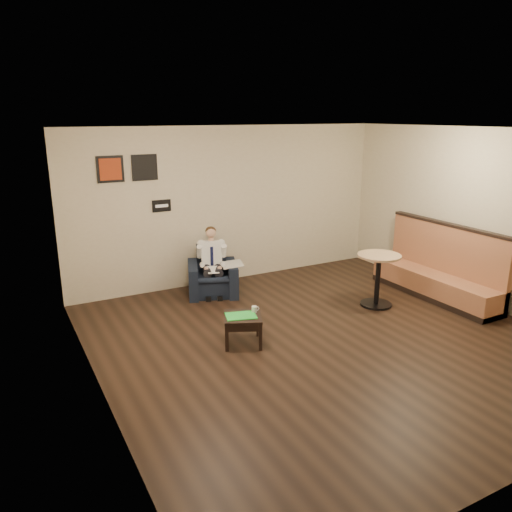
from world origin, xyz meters
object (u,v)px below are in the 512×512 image
armchair (212,272)px  side_table (243,329)px  seated_man (213,265)px  banquette (437,262)px  coffee_mug (254,309)px  cafe_table (378,280)px  green_folder (241,316)px  smartphone (246,311)px

armchair → side_table: 2.03m
seated_man → banquette: (3.27, -1.82, 0.07)m
coffee_mug → cafe_table: (2.34, 0.19, -0.02)m
armchair → side_table: armchair is taller
side_table → green_folder: 0.21m
side_table → banquette: 3.68m
seated_man → cafe_table: size_ratio=1.28×
seated_man → smartphone: size_ratio=8.69×
green_folder → cafe_table: cafe_table is taller
green_folder → cafe_table: 2.57m
smartphone → side_table: bearing=-97.4°
armchair → green_folder: bearing=-82.7°
coffee_mug → smartphone: bearing=138.6°
side_table → seated_man: bearing=78.4°
smartphone → banquette: banquette is taller
coffee_mug → side_table: bearing=-170.6°
green_folder → smartphone: size_ratio=3.21×
armchair → smartphone: bearing=-79.6°
side_table → smartphone: (0.10, 0.11, 0.21)m
side_table → green_folder: size_ratio=1.22×
cafe_table → seated_man: bearing=142.2°
banquette → armchair: bearing=149.3°
smartphone → armchair: bearing=114.5°
banquette → cafe_table: size_ratio=2.81×
green_folder → coffee_mug: coffee_mug is taller
smartphone → banquette: bearing=33.5°
seated_man → banquette: banquette is taller
side_table → smartphone: bearing=48.4°
side_table → smartphone: size_ratio=3.93×
seated_man → smartphone: (-0.29, -1.77, -0.14)m
coffee_mug → cafe_table: bearing=4.6°
side_table → armchair: bearing=78.0°
armchair → smartphone: (-0.32, -1.87, 0.01)m
side_table → banquette: bearing=0.9°
armchair → seated_man: size_ratio=0.75×
cafe_table → banquette: bearing=-8.0°
armchair → green_folder: (-0.45, -1.98, 0.01)m
banquette → green_folder: bearing=-179.0°
smartphone → cafe_table: size_ratio=0.15×
banquette → seated_man: bearing=150.9°
side_table → coffee_mug: 0.31m
side_table → banquette: size_ratio=0.21×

